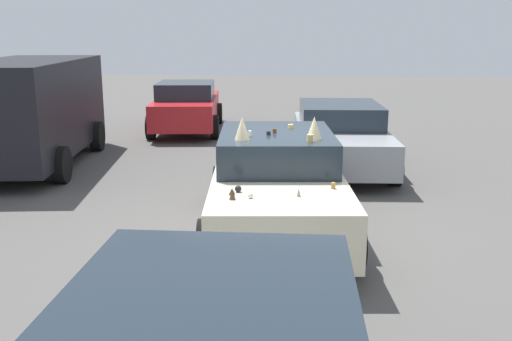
{
  "coord_description": "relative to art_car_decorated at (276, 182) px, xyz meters",
  "views": [
    {
      "loc": [
        -8.08,
        -0.51,
        2.87
      ],
      "look_at": [
        0.0,
        0.3,
        0.9
      ],
      "focal_mm": 40.46,
      "sensor_mm": 36.0,
      "label": 1
    }
  ],
  "objects": [
    {
      "name": "ground_plane",
      "position": [
        -0.03,
        -0.0,
        -0.73
      ],
      "size": [
        60.0,
        60.0,
        0.0
      ],
      "primitive_type": "plane",
      "color": "#514F4C"
    },
    {
      "name": "art_car_decorated",
      "position": [
        0.0,
        0.0,
        0.0
      ],
      "size": [
        4.72,
        2.38,
        1.75
      ],
      "rotation": [
        0.0,
        0.0,
        3.24
      ],
      "color": "beige",
      "rests_on": "ground"
    },
    {
      "name": "parked_sedan_near_left",
      "position": [
        4.06,
        -1.09,
        -0.03
      ],
      "size": [
        4.51,
        2.26,
        1.37
      ],
      "rotation": [
        0.0,
        0.0,
        3.21
      ],
      "color": "gray",
      "rests_on": "ground"
    },
    {
      "name": "parked_van_far_left",
      "position": [
        3.64,
        5.58,
        0.54
      ],
      "size": [
        5.4,
        2.9,
        2.27
      ],
      "rotation": [
        0.0,
        0.0,
        3.28
      ],
      "color": "black",
      "rests_on": "ground"
    },
    {
      "name": "parked_sedan_behind_right",
      "position": [
        8.37,
        3.17,
        -0.0
      ],
      "size": [
        4.44,
        2.34,
        1.44
      ],
      "rotation": [
        0.0,
        0.0,
        0.12
      ],
      "color": "red",
      "rests_on": "ground"
    }
  ]
}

